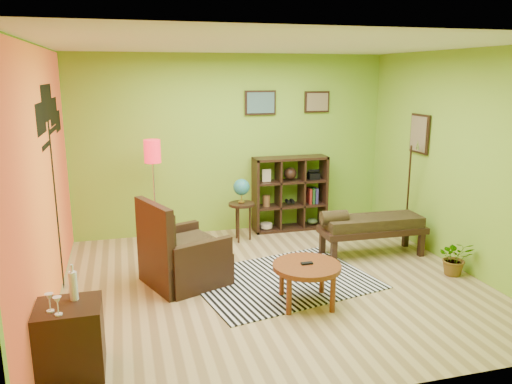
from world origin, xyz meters
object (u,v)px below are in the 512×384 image
object	(u,v)px
armchair	(181,258)
bench	(370,225)
globe_table	(241,194)
side_cabinet	(70,339)
floor_lamp	(153,161)
coffee_table	(307,270)
potted_plant	(455,261)
cube_shelf	(291,193)

from	to	relation	value
armchair	bench	bearing A→B (deg)	6.03
bench	globe_table	bearing A→B (deg)	145.43
side_cabinet	floor_lamp	size ratio (longest dim) A/B	0.59
coffee_table	bench	size ratio (longest dim) A/B	0.50
floor_lamp	globe_table	world-z (taller)	floor_lamp
coffee_table	potted_plant	size ratio (longest dim) A/B	1.63
coffee_table	cube_shelf	xyz separation A→B (m)	(0.72, 2.64, 0.20)
floor_lamp	coffee_table	bearing A→B (deg)	-56.95
side_cabinet	coffee_table	bearing A→B (deg)	17.05
coffee_table	floor_lamp	size ratio (longest dim) A/B	0.47
armchair	globe_table	size ratio (longest dim) A/B	1.16
bench	side_cabinet	bearing A→B (deg)	-152.89
globe_table	cube_shelf	size ratio (longest dim) A/B	0.80
coffee_table	floor_lamp	world-z (taller)	floor_lamp
side_cabinet	bench	xyz separation A→B (m)	(3.78, 1.94, 0.12)
globe_table	cube_shelf	xyz separation A→B (m)	(0.91, 0.36, -0.13)
armchair	potted_plant	distance (m)	3.44
armchair	floor_lamp	bearing A→B (deg)	98.48
side_cabinet	globe_table	world-z (taller)	globe_table
floor_lamp	cube_shelf	distance (m)	2.33
globe_table	cube_shelf	distance (m)	0.98
coffee_table	floor_lamp	xyz separation A→B (m)	(-1.47, 2.26, 0.89)
coffee_table	floor_lamp	distance (m)	2.85
coffee_table	armchair	bearing A→B (deg)	144.13
side_cabinet	bench	distance (m)	4.25
floor_lamp	cube_shelf	size ratio (longest dim) A/B	1.33
side_cabinet	potted_plant	xyz separation A→B (m)	(4.50, 1.01, -0.14)
side_cabinet	globe_table	bearing A→B (deg)	53.86
armchair	side_cabinet	distance (m)	2.00
potted_plant	globe_table	bearing A→B (deg)	138.71
globe_table	bench	distance (m)	1.93
coffee_table	side_cabinet	bearing A→B (deg)	-162.95
bench	potted_plant	bearing A→B (deg)	-52.27
coffee_table	globe_table	distance (m)	2.32
potted_plant	bench	bearing A→B (deg)	127.73
armchair	cube_shelf	distance (m)	2.65
floor_lamp	potted_plant	bearing A→B (deg)	-29.10
side_cabinet	bench	world-z (taller)	side_cabinet
floor_lamp	armchair	bearing A→B (deg)	-81.52
armchair	floor_lamp	xyz separation A→B (m)	(-0.20, 1.34, 0.97)
side_cabinet	armchair	bearing A→B (deg)	55.89
coffee_table	side_cabinet	xyz separation A→B (m)	(-2.39, -0.73, -0.08)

